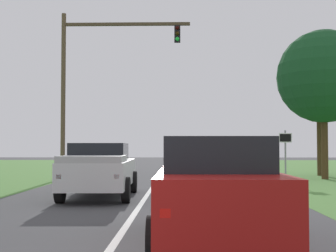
{
  "coord_description": "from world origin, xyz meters",
  "views": [
    {
      "loc": [
        1.17,
        -5.25,
        1.73
      ],
      "look_at": [
        0.6,
        18.01,
        2.71
      ],
      "focal_mm": 52.07,
      "sensor_mm": 36.0,
      "label": 1
    }
  ],
  "objects_px": {
    "keep_moving_sign": "(285,149)",
    "oak_tree_right": "(324,77)",
    "pickup_truck_lead": "(100,169)",
    "traffic_light": "(93,71)",
    "red_suv_near": "(215,187)",
    "extra_tree_1": "(319,91)"
  },
  "relations": [
    {
      "from": "keep_moving_sign",
      "to": "oak_tree_right",
      "type": "height_order",
      "value": "oak_tree_right"
    },
    {
      "from": "pickup_truck_lead",
      "to": "keep_moving_sign",
      "type": "bearing_deg",
      "value": 40.16
    },
    {
      "from": "oak_tree_right",
      "to": "keep_moving_sign",
      "type": "bearing_deg",
      "value": -130.9
    },
    {
      "from": "pickup_truck_lead",
      "to": "traffic_light",
      "type": "bearing_deg",
      "value": 101.72
    },
    {
      "from": "red_suv_near",
      "to": "traffic_light",
      "type": "bearing_deg",
      "value": 107.15
    },
    {
      "from": "red_suv_near",
      "to": "keep_moving_sign",
      "type": "relative_size",
      "value": 2.01
    },
    {
      "from": "extra_tree_1",
      "to": "pickup_truck_lead",
      "type": "bearing_deg",
      "value": -130.98
    },
    {
      "from": "red_suv_near",
      "to": "traffic_light",
      "type": "xyz_separation_m",
      "value": [
        -5.3,
        17.18,
        4.77
      ]
    },
    {
      "from": "red_suv_near",
      "to": "traffic_light",
      "type": "height_order",
      "value": "traffic_light"
    },
    {
      "from": "pickup_truck_lead",
      "to": "extra_tree_1",
      "type": "xyz_separation_m",
      "value": [
        11.02,
        12.69,
        4.09
      ]
    },
    {
      "from": "red_suv_near",
      "to": "extra_tree_1",
      "type": "bearing_deg",
      "value": 69.29
    },
    {
      "from": "pickup_truck_lead",
      "to": "keep_moving_sign",
      "type": "relative_size",
      "value": 2.24
    },
    {
      "from": "red_suv_near",
      "to": "oak_tree_right",
      "type": "xyz_separation_m",
      "value": [
        7.05,
        17.28,
        4.46
      ]
    },
    {
      "from": "keep_moving_sign",
      "to": "oak_tree_right",
      "type": "relative_size",
      "value": 0.31
    },
    {
      "from": "keep_moving_sign",
      "to": "red_suv_near",
      "type": "bearing_deg",
      "value": -106.95
    },
    {
      "from": "keep_moving_sign",
      "to": "oak_tree_right",
      "type": "bearing_deg",
      "value": 49.1
    },
    {
      "from": "keep_moving_sign",
      "to": "extra_tree_1",
      "type": "relative_size",
      "value": 0.36
    },
    {
      "from": "pickup_truck_lead",
      "to": "oak_tree_right",
      "type": "distance_m",
      "value": 14.85
    },
    {
      "from": "red_suv_near",
      "to": "traffic_light",
      "type": "relative_size",
      "value": 0.56
    },
    {
      "from": "traffic_light",
      "to": "red_suv_near",
      "type": "bearing_deg",
      "value": -72.85
    },
    {
      "from": "pickup_truck_lead",
      "to": "extra_tree_1",
      "type": "relative_size",
      "value": 0.81
    },
    {
      "from": "oak_tree_right",
      "to": "extra_tree_1",
      "type": "bearing_deg",
      "value": 78.25
    }
  ]
}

